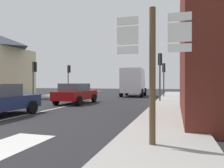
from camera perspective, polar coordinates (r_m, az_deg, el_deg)
ground_plane at (r=16.95m, az=-7.58°, el=-4.83°), size 80.00×80.00×0.00m
sidewalk_right at (r=13.53m, az=14.94°, el=-5.84°), size 2.38×44.00×0.14m
lane_centre_stripe at (r=13.40m, az=-14.52°, el=-6.18°), size 0.16×12.00×0.01m
lane_turn_arrow at (r=6.09m, az=-24.78°, el=-14.10°), size 1.20×2.20×0.01m
sedan_far at (r=16.37m, az=-9.35°, el=-2.34°), size 2.00×4.22×1.47m
delivery_truck at (r=24.76m, az=5.55°, el=0.62°), size 2.64×5.08×3.05m
route_sign_post at (r=5.04m, az=10.42°, el=4.77°), size 1.66×0.14×3.20m
traffic_light_far_right at (r=23.12m, az=13.25°, el=2.97°), size 0.30×0.49×3.50m
traffic_light_far_left at (r=27.13m, az=-11.12°, el=2.79°), size 0.30×0.49×3.64m
traffic_light_near_left at (r=21.35m, az=-19.46°, el=3.02°), size 0.30×0.49×3.42m
traffic_light_near_right at (r=17.46m, az=12.30°, el=4.52°), size 0.30×0.49×3.79m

